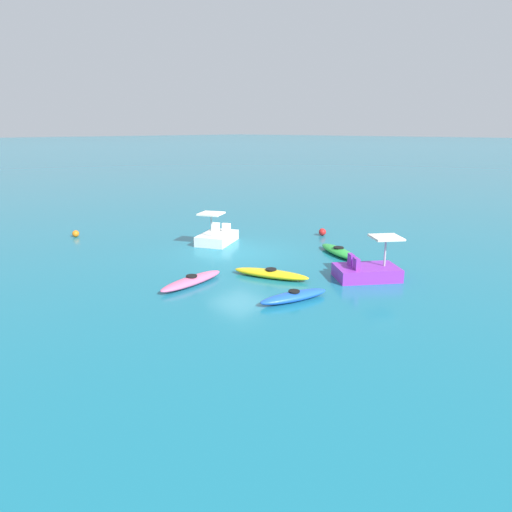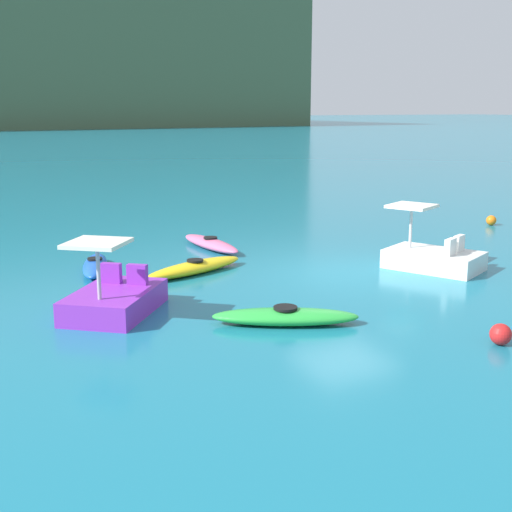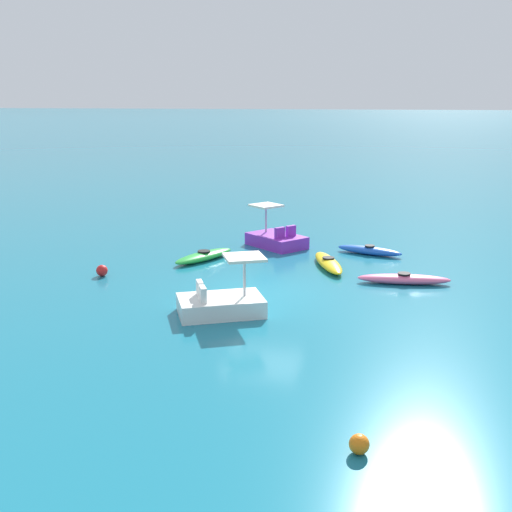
# 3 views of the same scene
# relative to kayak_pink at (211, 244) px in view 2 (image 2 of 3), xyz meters

# --- Properties ---
(ground_plane) EXTENTS (600.00, 600.00, 0.00)m
(ground_plane) POSITION_rel_kayak_pink_xyz_m (1.91, -4.43, -0.16)
(ground_plane) COLOR #19728C
(headland_cliff) EXTENTS (106.86, 62.21, 28.74)m
(headland_cliff) POSITION_rel_kayak_pink_xyz_m (22.84, 142.62, 14.21)
(headland_cliff) COLOR #4C6042
(headland_cliff) RESTS_ON ground_plane
(kayak_pink) EXTENTS (0.97, 3.12, 0.37)m
(kayak_pink) POSITION_rel_kayak_pink_xyz_m (0.00, 0.00, 0.00)
(kayak_pink) COLOR pink
(kayak_pink) RESTS_ON ground_plane
(kayak_yellow) EXTENTS (3.17, 1.69, 0.37)m
(kayak_yellow) POSITION_rel_kayak_pink_xyz_m (-1.60, -2.69, 0.00)
(kayak_yellow) COLOR yellow
(kayak_yellow) RESTS_ON ground_plane
(kayak_green) EXTENTS (2.94, 2.02, 0.37)m
(kayak_green) POSITION_rel_kayak_pink_xyz_m (-1.59, -7.44, 0.00)
(kayak_green) COLOR green
(kayak_green) RESTS_ON ground_plane
(kayak_blue) EXTENTS (1.37, 2.70, 0.37)m
(kayak_blue) POSITION_rel_kayak_pink_xyz_m (-3.87, -1.30, 0.00)
(kayak_blue) COLOR blue
(kayak_blue) RESTS_ON ground_plane
(pedal_boat_white) EXTENTS (2.39, 2.81, 1.68)m
(pedal_boat_white) POSITION_rel_kayak_pink_xyz_m (4.25, -5.14, 0.17)
(pedal_boat_white) COLOR white
(pedal_boat_white) RESTS_ON ground_plane
(pedal_boat_purple) EXTENTS (2.68, 2.81, 1.68)m
(pedal_boat_purple) POSITION_rel_kayak_pink_xyz_m (-4.42, -5.17, 0.17)
(pedal_boat_purple) COLOR purple
(pedal_boat_purple) RESTS_ON ground_plane
(buoy_orange) EXTENTS (0.36, 0.36, 0.36)m
(buoy_orange) POSITION_rel_kayak_pink_xyz_m (10.85, -0.83, 0.02)
(buoy_orange) COLOR orange
(buoy_orange) RESTS_ON ground_plane
(buoy_red) EXTENTS (0.40, 0.40, 0.40)m
(buoy_red) POSITION_rel_kayak_pink_xyz_m (1.31, -10.26, 0.04)
(buoy_red) COLOR red
(buoy_red) RESTS_ON ground_plane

